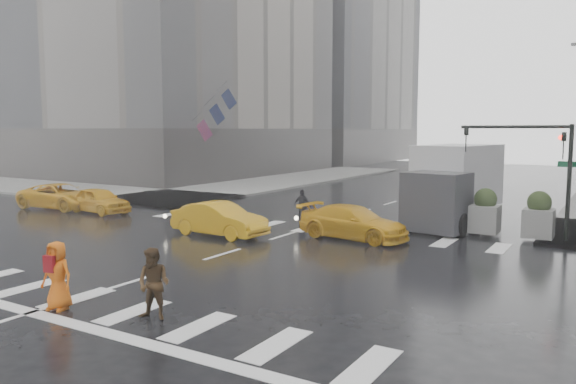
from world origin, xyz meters
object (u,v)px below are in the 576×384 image
Objects in this scene: pedestrian_brown at (154,284)px; taxi_front at (99,200)px; taxi_mid at (219,219)px; pedestrian_orange at (57,275)px; traffic_signal_pole at (541,158)px; box_truck at (452,183)px.

taxi_front is at bearing 129.93° from pedestrian_brown.
pedestrian_brown reaches higher than taxi_mid.
pedestrian_orange is 0.40× the size of taxi_mid.
box_truck is (-3.89, 2.25, -1.30)m from traffic_signal_pole.
taxi_front is at bearing -152.00° from box_truck.
pedestrian_brown is 16.58m from box_truck.
traffic_signal_pole is 15.62m from pedestrian_brown.
pedestrian_brown reaches higher than taxi_front.
pedestrian_orange is 9.77m from taxi_mid.
taxi_front is at bearing 81.76° from taxi_mid.
taxi_mid is 0.61× the size of box_truck.
traffic_signal_pole reaches higher than taxi_mid.
pedestrian_orange reaches higher than taxi_front.
traffic_signal_pole is 2.74× the size of pedestrian_brown.
taxi_front is at bearing 124.57° from pedestrian_orange.
traffic_signal_pole is 0.67× the size of box_truck.
pedestrian_brown is (-6.19, -14.13, -2.40)m from traffic_signal_pole.
pedestrian_brown is at bearing -119.83° from taxi_front.
pedestrian_orange is 17.75m from box_truck.
pedestrian_brown is 17.77m from taxi_front.
taxi_mid is at bearing 93.19° from pedestrian_orange.
traffic_signal_pole is at bearing -73.48° from taxi_front.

